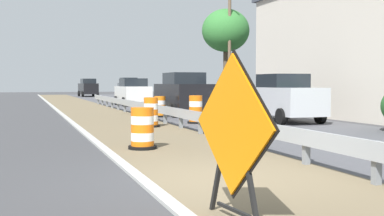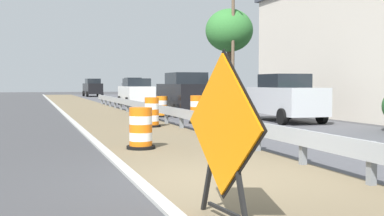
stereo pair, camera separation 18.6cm
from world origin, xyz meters
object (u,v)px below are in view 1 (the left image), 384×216
utility_pole_mid (229,45)px  warning_sign_diamond (233,130)px  traffic_barrel_nearest (142,130)px  car_mid_far_lane (129,88)px  car_lead_far_lane (183,94)px  traffic_barrel_close (151,114)px  utility_pole_near (363,20)px  car_trailing_near_lane (284,98)px  traffic_barrel_mid (196,111)px  car_trailing_far_lane (88,88)px  traffic_barrel_far (160,108)px  car_lead_near_lane (133,92)px

utility_pole_mid → warning_sign_diamond: bearing=-113.5°
traffic_barrel_nearest → car_mid_far_lane: size_ratio=0.25×
traffic_barrel_nearest → car_mid_far_lane: 41.05m
car_lead_far_lane → car_mid_far_lane: car_mid_far_lane is taller
traffic_barrel_close → utility_pole_near: size_ratio=0.13×
traffic_barrel_close → utility_pole_mid: 19.52m
car_trailing_near_lane → utility_pole_mid: 16.48m
traffic_barrel_close → car_lead_far_lane: (3.14, 5.88, 0.57)m
traffic_barrel_mid → car_trailing_far_lane: size_ratio=0.24×
traffic_barrel_nearest → utility_pole_mid: size_ratio=0.12×
car_trailing_far_lane → car_trailing_near_lane: bearing=-177.5°
traffic_barrel_nearest → car_trailing_far_lane: 46.66m
traffic_barrel_far → car_mid_far_lane: bearing=81.1°
traffic_barrel_mid → car_lead_far_lane: 5.07m
traffic_barrel_nearest → utility_pole_mid: 25.16m
warning_sign_diamond → car_lead_near_lane: 29.35m
car_lead_near_lane → utility_pole_near: size_ratio=0.48×
warning_sign_diamond → car_mid_far_lane: car_mid_far_lane is taller
traffic_barrel_nearest → car_mid_far_lane: (8.02, 40.25, 0.62)m
car_trailing_near_lane → utility_pole_near: (4.36, 0.56, 3.47)m
car_mid_far_lane → traffic_barrel_nearest: bearing=-11.4°
car_trailing_far_lane → utility_pole_mid: size_ratio=0.55×
traffic_barrel_nearest → utility_pole_near: size_ratio=0.12×
traffic_barrel_mid → car_trailing_far_lane: car_trailing_far_lane is taller
car_lead_near_lane → car_lead_far_lane: car_lead_far_lane is taller
car_trailing_near_lane → warning_sign_diamond: bearing=-30.1°
traffic_barrel_nearest → traffic_barrel_mid: (3.73, 6.61, 0.05)m
traffic_barrel_mid → car_mid_far_lane: (4.29, 33.65, 0.58)m
car_lead_far_lane → car_mid_far_lane: (3.22, 28.72, 0.02)m
car_lead_far_lane → warning_sign_diamond: bearing=164.2°
utility_pole_mid → car_lead_far_lane: bearing=-124.3°
warning_sign_diamond → utility_pole_near: 18.41m
car_trailing_far_lane → utility_pole_near: utility_pole_near is taller
traffic_barrel_nearest → traffic_barrel_far: traffic_barrel_nearest is taller
car_lead_near_lane → car_mid_far_lane: size_ratio=1.02×
car_lead_far_lane → car_trailing_near_lane: bearing=-151.9°
traffic_barrel_close → car_lead_far_lane: car_lead_far_lane is taller
car_lead_far_lane → utility_pole_near: utility_pole_near is taller
traffic_barrel_nearest → car_trailing_far_lane: size_ratio=0.22×
traffic_barrel_nearest → traffic_barrel_close: size_ratio=0.94×
car_mid_far_lane → car_trailing_far_lane: 7.15m
traffic_barrel_far → car_trailing_near_lane: 6.00m
traffic_barrel_far → car_trailing_near_lane: (4.19, -4.26, 0.55)m
traffic_barrel_close → traffic_barrel_far: traffic_barrel_close is taller
traffic_barrel_close → utility_pole_mid: bearing=57.8°
utility_pole_mid → car_lead_near_lane: bearing=174.5°
traffic_barrel_nearest → traffic_barrel_far: bearing=72.4°
car_trailing_near_lane → utility_pole_mid: size_ratio=0.50×
traffic_barrel_far → utility_pole_mid: utility_pole_mid is taller
car_trailing_near_lane → car_lead_near_lane: bearing=-167.8°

